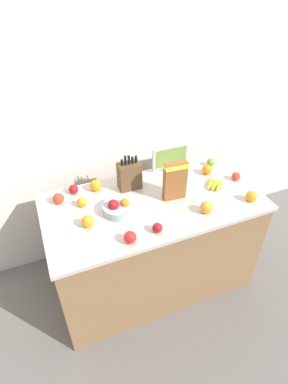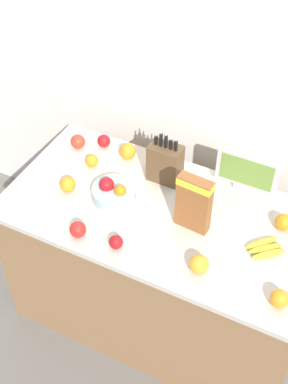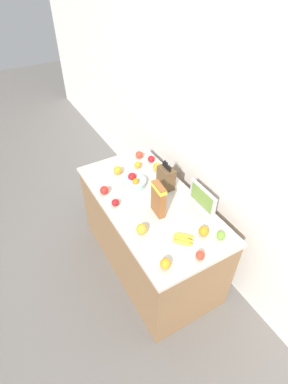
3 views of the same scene
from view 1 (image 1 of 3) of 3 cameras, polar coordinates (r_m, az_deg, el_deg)
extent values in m
plane|color=slate|center=(2.83, 1.46, -15.89)|extent=(14.00, 14.00, 0.00)
cube|color=silver|center=(2.47, -3.96, 14.23)|extent=(9.00, 0.06, 2.60)
cube|color=olive|center=(2.50, 1.61, -9.96)|extent=(1.57, 0.78, 0.86)
cube|color=beige|center=(2.19, 1.81, -2.04)|extent=(1.60, 0.81, 0.03)
cube|color=brown|center=(2.26, -2.79, 3.08)|extent=(0.17, 0.11, 0.21)
cylinder|color=black|center=(2.17, -4.24, 5.63)|extent=(0.02, 0.02, 0.05)
cube|color=silver|center=(2.15, -4.29, 6.60)|extent=(0.01, 0.00, 0.03)
cylinder|color=black|center=(2.17, -3.57, 6.04)|extent=(0.02, 0.02, 0.07)
cube|color=silver|center=(2.15, -3.63, 7.30)|extent=(0.01, 0.00, 0.04)
cylinder|color=black|center=(2.18, -2.90, 6.15)|extent=(0.02, 0.02, 0.07)
cube|color=silver|center=(2.16, -2.94, 7.28)|extent=(0.01, 0.00, 0.03)
cylinder|color=black|center=(2.19, -2.23, 6.12)|extent=(0.02, 0.02, 0.05)
cube|color=silver|center=(2.17, -2.25, 6.99)|extent=(0.01, 0.00, 0.02)
cylinder|color=black|center=(2.20, -1.57, 6.29)|extent=(0.02, 0.02, 0.06)
cube|color=silver|center=(2.18, -1.59, 7.40)|extent=(0.01, 0.00, 0.04)
cube|color=#B7B7BC|center=(2.53, 4.95, 4.59)|extent=(0.11, 0.03, 0.03)
cube|color=#B7B7BC|center=(2.47, 5.08, 6.76)|extent=(0.32, 0.02, 0.19)
cube|color=olive|center=(2.46, 5.22, 6.61)|extent=(0.27, 0.00, 0.16)
cube|color=brown|center=(2.14, 5.91, 2.14)|extent=(0.17, 0.07, 0.30)
cube|color=yellow|center=(2.07, 6.13, 4.98)|extent=(0.17, 0.07, 0.04)
cylinder|color=#99B2B7|center=(2.08, -4.83, -3.08)|extent=(0.22, 0.22, 0.06)
sphere|color=orange|center=(2.06, -3.72, -2.08)|extent=(0.06, 0.06, 0.06)
sphere|color=#A31419|center=(2.04, -5.86, -2.47)|extent=(0.08, 0.08, 0.08)
ellipsoid|color=yellow|center=(2.39, 12.55, 1.64)|extent=(0.13, 0.14, 0.03)
ellipsoid|color=yellow|center=(2.39, 13.35, 1.45)|extent=(0.14, 0.13, 0.03)
ellipsoid|color=yellow|center=(2.38, 14.16, 1.26)|extent=(0.14, 0.13, 0.03)
sphere|color=red|center=(1.86, -2.67, -8.60)|extent=(0.08, 0.08, 0.08)
sphere|color=#A31419|center=(2.30, -13.28, 0.51)|extent=(0.07, 0.07, 0.07)
sphere|color=red|center=(2.49, 17.17, 2.84)|extent=(0.07, 0.07, 0.07)
sphere|color=#6B9E33|center=(2.62, 12.59, 5.56)|extent=(0.07, 0.07, 0.07)
sphere|color=#A31419|center=(1.93, 2.57, -6.82)|extent=(0.07, 0.07, 0.07)
sphere|color=red|center=(2.23, -15.98, -1.19)|extent=(0.08, 0.08, 0.08)
sphere|color=orange|center=(2.16, -11.76, -1.90)|extent=(0.07, 0.07, 0.07)
sphere|color=orange|center=(2.29, -9.20, 1.25)|extent=(0.09, 0.09, 0.09)
sphere|color=orange|center=(1.99, -10.70, -5.52)|extent=(0.08, 0.08, 0.08)
sphere|color=orange|center=(2.50, 11.90, 4.20)|extent=(0.08, 0.08, 0.08)
sphere|color=orange|center=(2.30, 19.74, -0.78)|extent=(0.08, 0.08, 0.08)
sphere|color=orange|center=(2.10, 11.81, -2.87)|extent=(0.09, 0.09, 0.09)
camera|label=2|loc=(1.53, 88.88, 26.82)|focal=50.00mm
camera|label=3|loc=(2.48, 67.47, 28.84)|focal=28.00mm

